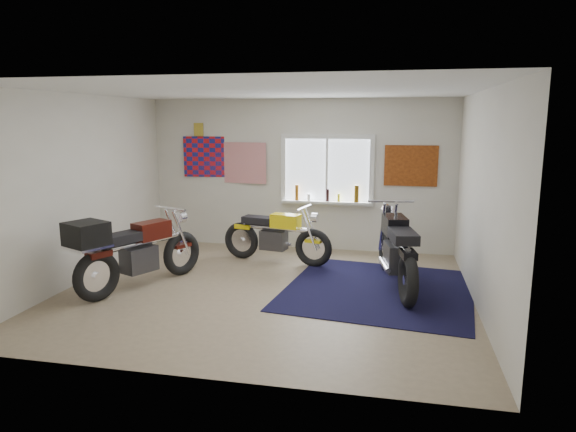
% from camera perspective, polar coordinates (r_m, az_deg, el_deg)
% --- Properties ---
extents(ground, '(5.50, 5.50, 0.00)m').
position_cam_1_polar(ground, '(7.19, -2.44, -8.29)').
color(ground, '#9E896B').
rests_on(ground, ground).
extents(room_shell, '(5.50, 5.50, 5.50)m').
position_cam_1_polar(room_shell, '(6.83, -2.55, 4.83)').
color(room_shell, white).
rests_on(room_shell, ground).
extents(navy_rug, '(2.80, 2.89, 0.01)m').
position_cam_1_polar(navy_rug, '(7.32, 10.02, -8.05)').
color(navy_rug, black).
rests_on(navy_rug, ground).
extents(window_assembly, '(1.66, 0.17, 1.26)m').
position_cam_1_polar(window_assembly, '(9.18, 4.34, 4.62)').
color(window_assembly, white).
rests_on(window_assembly, room_shell).
extents(oil_bottles, '(1.15, 0.09, 0.30)m').
position_cam_1_polar(oil_bottles, '(9.14, 4.88, 2.43)').
color(oil_bottles, '#8D5114').
rests_on(oil_bottles, window_assembly).
extents(flag_display, '(1.60, 0.10, 1.17)m').
position_cam_1_polar(flag_display, '(9.75, -9.90, 9.44)').
color(flag_display, red).
rests_on(flag_display, room_shell).
extents(triumph_poster, '(0.90, 0.03, 0.70)m').
position_cam_1_polar(triumph_poster, '(9.10, 13.49, 5.44)').
color(triumph_poster, '#A54C14').
rests_on(triumph_poster, room_shell).
extents(yellow_triumph, '(1.92, 0.63, 0.97)m').
position_cam_1_polar(yellow_triumph, '(8.47, -1.35, -2.34)').
color(yellow_triumph, black).
rests_on(yellow_triumph, ground).
extents(black_chrome_bike, '(0.74, 2.25, 1.16)m').
position_cam_1_polar(black_chrome_bike, '(7.36, 11.96, -3.93)').
color(black_chrome_bike, black).
rests_on(black_chrome_bike, navy_rug).
extents(maroon_tourer, '(1.18, 2.04, 1.08)m').
position_cam_1_polar(maroon_tourer, '(7.38, -17.02, -3.70)').
color(maroon_tourer, black).
rests_on(maroon_tourer, ground).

